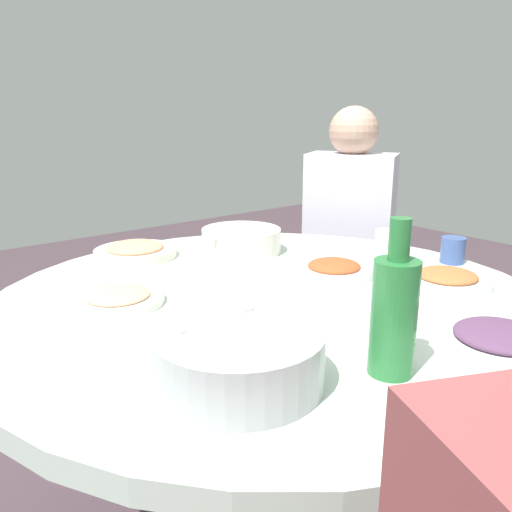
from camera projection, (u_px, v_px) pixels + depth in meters
The scene contains 13 objects.
round_dining_table at pixel (271, 333), 1.27m from camera, with size 1.32×1.32×0.77m.
rice_bowl at pixel (238, 356), 0.84m from camera, with size 0.28×0.28×0.10m.
soup_bowl at pixel (241, 241), 1.62m from camera, with size 0.24×0.26×0.07m.
dish_tofu_braise at pixel (447, 279), 1.32m from camera, with size 0.22×0.22×0.04m.
dish_noodles at pixel (118, 298), 1.19m from camera, with size 0.21×0.21×0.03m.
dish_stirfry at pixel (334, 269), 1.39m from camera, with size 0.20×0.20×0.04m.
dish_eggplant at pixel (500, 339), 0.97m from camera, with size 0.21×0.21×0.04m.
dish_shrimp at pixel (135, 251), 1.57m from camera, with size 0.24×0.24×0.05m.
green_bottle at pixel (394, 313), 0.86m from camera, with size 0.08×0.08×0.26m.
tea_cup_near at pixel (385, 240), 1.63m from camera, with size 0.06×0.06×0.07m, color white.
tea_cup_far at pixel (453, 250), 1.51m from camera, with size 0.07×0.07×0.07m, color #3D5694.
stool_for_diner_right at pixel (343, 344), 2.26m from camera, with size 0.30×0.30×0.45m, color brown.
diner_right at pixel (349, 220), 2.12m from camera, with size 0.45×0.45×0.76m.
Camera 1 is at (0.88, -0.77, 1.20)m, focal length 36.92 mm.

